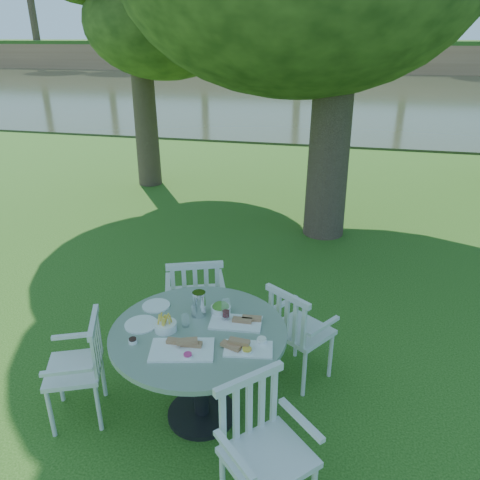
% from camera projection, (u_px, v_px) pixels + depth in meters
% --- Properties ---
extents(ground, '(140.00, 140.00, 0.00)m').
position_uv_depth(ground, '(236.00, 317.00, 5.21)').
color(ground, '#18410D').
rests_on(ground, ground).
extents(table, '(1.34, 1.34, 0.84)m').
position_uv_depth(table, '(199.00, 349.00, 3.59)').
color(table, black).
rests_on(table, ground).
extents(chair_ne, '(0.64, 0.63, 0.93)m').
position_uv_depth(chair_ne, '(295.00, 328.00, 4.05)').
color(chair_ne, silver).
rests_on(chair_ne, ground).
extents(chair_nw, '(0.65, 0.63, 1.01)m').
position_uv_depth(chair_nw, '(196.00, 297.00, 4.44)').
color(chair_nw, silver).
rests_on(chair_nw, ground).
extents(chair_sw, '(0.57, 0.58, 0.90)m').
position_uv_depth(chair_sw, '(85.00, 361.00, 3.67)').
color(chair_sw, silver).
rests_on(chair_sw, ground).
extents(chair_se, '(0.68, 0.68, 0.98)m').
position_uv_depth(chair_se, '(259.00, 438.00, 2.91)').
color(chair_se, silver).
rests_on(chair_se, ground).
extents(tableware, '(1.18, 0.81, 0.21)m').
position_uv_depth(tableware, '(199.00, 323.00, 3.54)').
color(tableware, white).
rests_on(tableware, table).
extents(river, '(100.00, 28.00, 0.12)m').
position_uv_depth(river, '(334.00, 93.00, 25.74)').
color(river, '#2C341E').
rests_on(river, ground).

